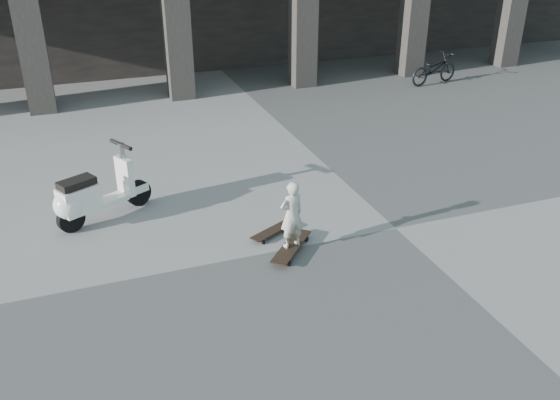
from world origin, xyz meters
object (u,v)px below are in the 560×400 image
object	(u,v)px
longboard	(291,247)
bicycle	(434,69)
scooter	(88,197)
skateboard_spare	(272,232)
child	(292,215)

from	to	relation	value
longboard	bicycle	size ratio (longest dim) A/B	0.58
scooter	longboard	bearing A→B (deg)	-62.22
skateboard_spare	scooter	xyz separation A→B (m)	(-2.67, 1.41, 0.41)
longboard	skateboard_spare	size ratio (longest dim) A/B	1.22
longboard	skateboard_spare	xyz separation A→B (m)	(-0.12, 0.57, -0.01)
skateboard_spare	bicycle	bearing A→B (deg)	15.59
skateboard_spare	bicycle	xyz separation A→B (m)	(7.45, 6.83, 0.37)
child	bicycle	xyz separation A→B (m)	(7.33, 7.39, -0.20)
scooter	bicycle	bearing A→B (deg)	1.21
skateboard_spare	child	bearing A→B (deg)	-105.08
child	bicycle	bearing A→B (deg)	-146.73
skateboard_spare	scooter	distance (m)	3.05
skateboard_spare	scooter	world-z (taller)	scooter
child	bicycle	distance (m)	10.41
longboard	skateboard_spare	distance (m)	0.58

